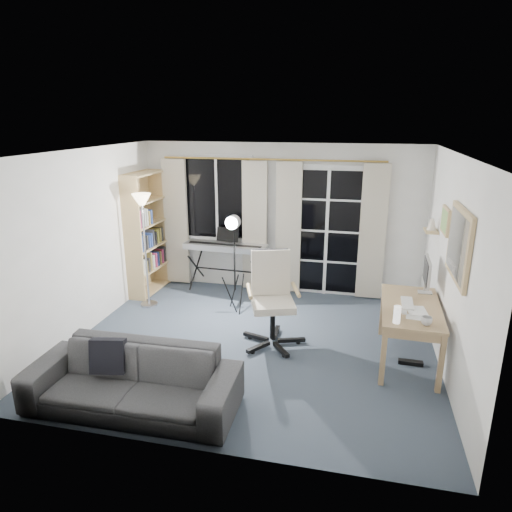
{
  "coord_description": "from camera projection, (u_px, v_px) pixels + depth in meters",
  "views": [
    {
      "loc": [
        1.2,
        -5.11,
        2.79
      ],
      "look_at": [
        -0.03,
        0.35,
        1.07
      ],
      "focal_mm": 32.0,
      "sensor_mm": 36.0,
      "label": 1
    }
  ],
  "objects": [
    {
      "name": "torchiere_lamp",
      "position": [
        143.0,
        217.0,
        6.63
      ],
      "size": [
        0.33,
        0.33,
        1.72
      ],
      "rotation": [
        0.0,
        0.0,
        0.24
      ],
      "color": "#B2B2B7",
      "rests_on": "floor"
    },
    {
      "name": "window",
      "position": [
        217.0,
        198.0,
        7.46
      ],
      "size": [
        1.2,
        0.08,
        1.4
      ],
      "color": "white",
      "rests_on": "floor"
    },
    {
      "name": "wall_shelf",
      "position": [
        432.0,
        227.0,
        5.95
      ],
      "size": [
        0.16,
        0.3,
        0.18
      ],
      "color": "tan",
      "rests_on": "floor"
    },
    {
      "name": "bookshelf",
      "position": [
        144.0,
        237.0,
        7.33
      ],
      "size": [
        0.35,
        0.92,
        1.96
      ],
      "rotation": [
        0.0,
        0.0,
        -0.04
      ],
      "color": "tan",
      "rests_on": "floor"
    },
    {
      "name": "mug",
      "position": [
        427.0,
        320.0,
        4.74
      ],
      "size": [
        0.12,
        0.09,
        0.11
      ],
      "primitive_type": "imported",
      "rotation": [
        0.0,
        0.0,
        -0.03
      ],
      "color": "silver",
      "rests_on": "desk"
    },
    {
      "name": "studio_light",
      "position": [
        233.0,
        234.0,
        6.42
      ],
      "size": [
        0.28,
        0.3,
        1.5
      ],
      "rotation": [
        0.0,
        0.0,
        -0.1
      ],
      "color": "black",
      "rests_on": "floor"
    },
    {
      "name": "desk_clutter",
      "position": [
        406.0,
        325.0,
        5.1
      ],
      "size": [
        0.43,
        0.79,
        0.89
      ],
      "rotation": [
        0.0,
        0.0,
        -0.03
      ],
      "color": "white",
      "rests_on": "desk"
    },
    {
      "name": "french_door",
      "position": [
        327.0,
        232.0,
        7.22
      ],
      "size": [
        1.32,
        0.09,
        2.11
      ],
      "color": "white",
      "rests_on": "floor"
    },
    {
      "name": "sofa",
      "position": [
        131.0,
        371.0,
        4.45
      ],
      "size": [
        2.08,
        0.63,
        0.81
      ],
      "rotation": [
        0.0,
        0.0,
        0.01
      ],
      "color": "#2A2A2C",
      "rests_on": "floor"
    },
    {
      "name": "framed_print",
      "position": [
        445.0,
        221.0,
        5.41
      ],
      "size": [
        0.03,
        0.42,
        0.32
      ],
      "color": "tan",
      "rests_on": "floor"
    },
    {
      "name": "wall_mirror",
      "position": [
        459.0,
        245.0,
        4.59
      ],
      "size": [
        0.04,
        0.94,
        0.74
      ],
      "color": "tan",
      "rests_on": "floor"
    },
    {
      "name": "keyboard_piano",
      "position": [
        226.0,
        248.0,
        7.38
      ],
      "size": [
        1.38,
        0.71,
        0.99
      ],
      "rotation": [
        0.0,
        0.0,
        -0.05
      ],
      "color": "black",
      "rests_on": "floor"
    },
    {
      "name": "desk",
      "position": [
        411.0,
        312.0,
        5.27
      ],
      "size": [
        0.69,
        1.33,
        0.7
      ],
      "rotation": [
        0.0,
        0.0,
        -0.03
      ],
      "color": "#9E8351",
      "rests_on": "floor"
    },
    {
      "name": "office_chair",
      "position": [
        272.0,
        290.0,
        5.74
      ],
      "size": [
        0.82,
        0.78,
        1.18
      ],
      "rotation": [
        0.0,
        0.0,
        0.32
      ],
      "color": "black",
      "rests_on": "floor"
    },
    {
      "name": "floor",
      "position": [
        252.0,
        344.0,
        5.84
      ],
      "size": [
        4.5,
        4.0,
        0.02
      ],
      "primitive_type": "cube",
      "color": "#3B4655",
      "rests_on": "ground"
    },
    {
      "name": "monitor",
      "position": [
        427.0,
        273.0,
        5.55
      ],
      "size": [
        0.17,
        0.5,
        0.44
      ],
      "rotation": [
        0.0,
        0.0,
        -0.03
      ],
      "color": "silver",
      "rests_on": "desk"
    },
    {
      "name": "curtains",
      "position": [
        271.0,
        227.0,
        7.3
      ],
      "size": [
        3.6,
        0.07,
        2.13
      ],
      "color": "gold",
      "rests_on": "floor"
    }
  ]
}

